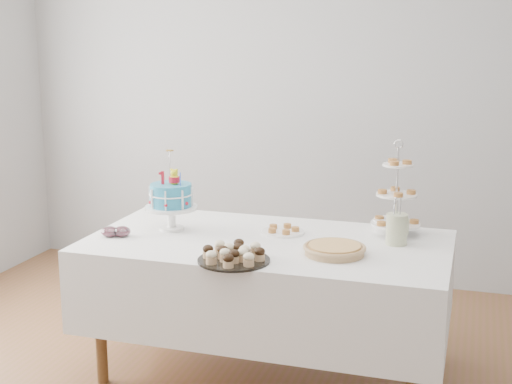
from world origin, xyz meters
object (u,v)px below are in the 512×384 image
(plate_stack, at_px, (390,226))
(jam_bowl_a, at_px, (110,232))
(cupcake_tray, at_px, (234,254))
(jam_bowl_b, at_px, (122,232))
(utensil_pitcher, at_px, (397,228))
(birthday_cake, at_px, (171,209))
(pie, at_px, (334,249))
(pastry_plate, at_px, (283,230))
(tiered_stand, at_px, (397,195))
(table, at_px, (267,280))

(plate_stack, relative_size, jam_bowl_a, 1.99)
(cupcake_tray, distance_m, plate_stack, 1.00)
(jam_bowl_b, relative_size, utensil_pitcher, 0.38)
(birthday_cake, height_order, pie, birthday_cake)
(cupcake_tray, xyz_separation_m, jam_bowl_a, (-0.79, 0.21, -0.01))
(birthday_cake, bearing_deg, plate_stack, 5.48)
(pastry_plate, bearing_deg, pie, -41.02)
(cupcake_tray, bearing_deg, plate_stack, 49.07)
(jam_bowl_a, xyz_separation_m, utensil_pitcher, (1.51, 0.32, 0.06))
(tiered_stand, relative_size, plate_stack, 2.81)
(pastry_plate, bearing_deg, tiered_stand, 15.14)
(pie, relative_size, jam_bowl_b, 3.35)
(pastry_plate, bearing_deg, birthday_cake, -168.71)
(birthday_cake, bearing_deg, pie, -20.44)
(tiered_stand, xyz_separation_m, jam_bowl_b, (-1.42, -0.49, -0.19))
(plate_stack, bearing_deg, cupcake_tray, -130.93)
(birthday_cake, height_order, cupcake_tray, birthday_cake)
(plate_stack, height_order, pastry_plate, plate_stack)
(utensil_pitcher, bearing_deg, plate_stack, 85.24)
(pastry_plate, xyz_separation_m, jam_bowl_b, (-0.82, -0.33, 0.01))
(cupcake_tray, relative_size, utensil_pitcher, 1.42)
(pie, bearing_deg, plate_stack, 66.95)
(pie, relative_size, pastry_plate, 1.33)
(cupcake_tray, xyz_separation_m, tiered_stand, (0.69, 0.72, 0.18))
(cupcake_tray, bearing_deg, pastry_plate, 80.52)
(plate_stack, xyz_separation_m, pastry_plate, (-0.56, -0.20, -0.02))
(pastry_plate, relative_size, jam_bowl_b, 2.52)
(table, xyz_separation_m, jam_bowl_b, (-0.78, -0.17, 0.25))
(jam_bowl_b, bearing_deg, utensil_pitcher, 11.46)
(pie, bearing_deg, jam_bowl_b, -178.97)
(pie, bearing_deg, birthday_cake, 169.30)
(pie, xyz_separation_m, plate_stack, (0.21, 0.50, 0.01))
(table, distance_m, pie, 0.49)
(table, height_order, jam_bowl_a, jam_bowl_a)
(jam_bowl_a, bearing_deg, birthday_cake, 40.28)
(tiered_stand, xyz_separation_m, plate_stack, (-0.03, 0.04, -0.18))
(cupcake_tray, relative_size, plate_stack, 1.89)
(birthday_cake, distance_m, utensil_pitcher, 1.24)
(jam_bowl_b, bearing_deg, cupcake_tray, -17.91)
(table, relative_size, pastry_plate, 8.05)
(plate_stack, bearing_deg, birthday_cake, -164.78)
(tiered_stand, distance_m, plate_stack, 0.19)
(cupcake_tray, height_order, plate_stack, cupcake_tray)
(pie, xyz_separation_m, jam_bowl_a, (-1.23, -0.04, -0.00))
(jam_bowl_b, bearing_deg, jam_bowl_a, -159.44)
(table, height_order, utensil_pitcher, utensil_pitcher)
(pie, xyz_separation_m, tiered_stand, (0.25, 0.47, 0.19))
(birthday_cake, relative_size, pie, 1.42)
(cupcake_tray, distance_m, tiered_stand, 1.02)
(table, height_order, pie, pie)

